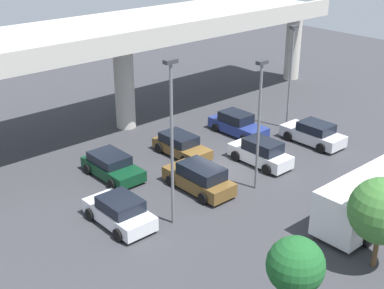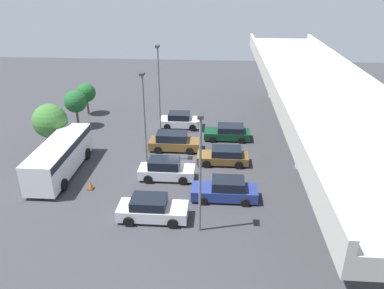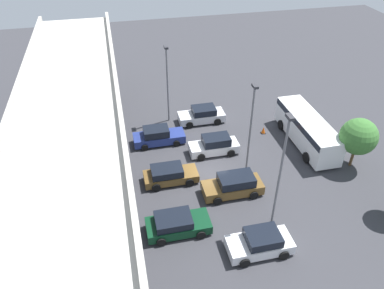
% 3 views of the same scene
% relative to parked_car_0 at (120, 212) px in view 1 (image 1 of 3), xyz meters
% --- Properties ---
extents(ground_plane, '(86.34, 86.34, 0.00)m').
position_rel_parked_car_0_xyz_m(ground_plane, '(8.44, 1.21, -0.75)').
color(ground_plane, '#38383D').
extents(highway_overpass, '(41.79, 7.37, 8.20)m').
position_rel_parked_car_0_xyz_m(highway_overpass, '(8.44, 11.45, 5.94)').
color(highway_overpass, '#BCB7AD').
rests_on(highway_overpass, ground_plane).
extents(parked_car_0, '(2.22, 4.33, 1.59)m').
position_rel_parked_car_0_xyz_m(parked_car_0, '(0.00, 0.00, 0.00)').
color(parked_car_0, silver).
rests_on(parked_car_0, ground_plane).
extents(parked_car_1, '(2.25, 4.48, 1.44)m').
position_rel_parked_car_0_xyz_m(parked_car_1, '(2.87, 5.05, -0.05)').
color(parked_car_1, '#0C381E').
rests_on(parked_car_1, ground_plane).
extents(parked_car_2, '(2.13, 4.71, 1.70)m').
position_rel_parked_car_0_xyz_m(parked_car_2, '(5.74, -0.01, 0.06)').
color(parked_car_2, brown).
rests_on(parked_car_2, ground_plane).
extents(parked_car_3, '(2.06, 4.39, 1.46)m').
position_rel_parked_car_0_xyz_m(parked_car_3, '(8.23, 4.62, -0.05)').
color(parked_car_3, brown).
rests_on(parked_car_3, ground_plane).
extents(parked_car_4, '(1.97, 4.42, 1.73)m').
position_rel_parked_car_0_xyz_m(parked_car_4, '(11.23, 0.01, 0.06)').
color(parked_car_4, silver).
rests_on(parked_car_4, ground_plane).
extents(parked_car_5, '(2.03, 4.76, 1.64)m').
position_rel_parked_car_0_xyz_m(parked_car_5, '(13.87, 4.70, -0.00)').
color(parked_car_5, navy).
rests_on(parked_car_5, ground_plane).
extents(parked_car_6, '(2.14, 4.65, 1.62)m').
position_rel_parked_car_0_xyz_m(parked_car_6, '(16.66, -0.19, 0.01)').
color(parked_car_6, silver).
rests_on(parked_car_6, ground_plane).
extents(shuttle_bus, '(8.77, 2.75, 2.69)m').
position_rel_parked_car_0_xyz_m(shuttle_bus, '(10.85, -8.72, 0.86)').
color(shuttle_bus, white).
rests_on(shuttle_bus, ground_plane).
extents(lamp_post_near_aisle, '(0.70, 0.35, 7.90)m').
position_rel_parked_car_0_xyz_m(lamp_post_near_aisle, '(17.68, 3.05, 3.88)').
color(lamp_post_near_aisle, slate).
rests_on(lamp_post_near_aisle, ground_plane).
extents(lamp_post_mid_lot, '(0.70, 0.35, 7.91)m').
position_rel_parked_car_0_xyz_m(lamp_post_mid_lot, '(8.46, -2.08, 3.89)').
color(lamp_post_mid_lot, slate).
rests_on(lamp_post_mid_lot, ground_plane).
extents(lamp_post_by_overpass, '(0.70, 0.35, 9.00)m').
position_rel_parked_car_0_xyz_m(lamp_post_by_overpass, '(2.20, -1.81, 4.45)').
color(lamp_post_by_overpass, slate).
rests_on(lamp_post_by_overpass, ground_plane).
extents(tree_front_right, '(2.32, 2.32, 4.03)m').
position_rel_parked_car_0_xyz_m(tree_front_right, '(0.85, -10.91, 2.10)').
color(tree_front_right, brown).
rests_on(tree_front_right, ground_plane).
extents(tree_front_far_right, '(3.09, 3.09, 4.54)m').
position_rel_parked_car_0_xyz_m(tree_front_far_right, '(6.88, -11.03, 2.24)').
color(tree_front_far_right, brown).
rests_on(tree_front_far_right, ground_plane).
extents(traffic_cone, '(0.44, 0.44, 0.70)m').
position_rel_parked_car_0_xyz_m(traffic_cone, '(13.25, -5.52, -0.42)').
color(traffic_cone, black).
rests_on(traffic_cone, ground_plane).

